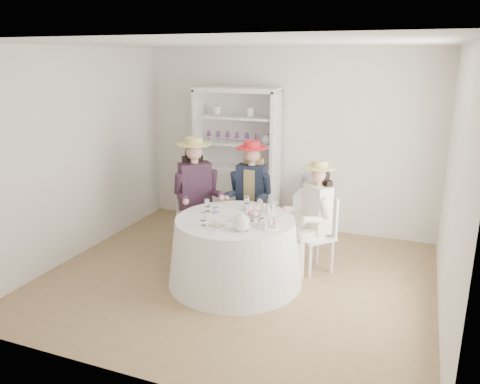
% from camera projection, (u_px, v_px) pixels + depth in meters
% --- Properties ---
extents(ground, '(4.50, 4.50, 0.00)m').
position_uv_depth(ground, '(237.00, 278.00, 5.64)').
color(ground, olive).
rests_on(ground, ground).
extents(ceiling, '(4.50, 4.50, 0.00)m').
position_uv_depth(ceiling, '(237.00, 43.00, 4.88)').
color(ceiling, white).
rests_on(ceiling, wall_back).
extents(wall_back, '(4.50, 0.00, 4.50)m').
position_uv_depth(wall_back, '(286.00, 140.00, 7.05)').
color(wall_back, white).
rests_on(wall_back, ground).
extents(wall_front, '(4.50, 0.00, 4.50)m').
position_uv_depth(wall_front, '(137.00, 226.00, 3.47)').
color(wall_front, white).
rests_on(wall_front, ground).
extents(wall_left, '(0.00, 4.50, 4.50)m').
position_uv_depth(wall_left, '(76.00, 154.00, 6.05)').
color(wall_left, white).
rests_on(wall_left, ground).
extents(wall_right, '(0.00, 4.50, 4.50)m').
position_uv_depth(wall_right, '(455.00, 188.00, 4.47)').
color(wall_right, white).
rests_on(wall_right, ground).
extents(tea_table, '(1.57, 1.57, 0.79)m').
position_uv_depth(tea_table, '(235.00, 250.00, 5.45)').
color(tea_table, white).
rests_on(tea_table, ground).
extents(hutch, '(1.31, 0.60, 2.13)m').
position_uv_depth(hutch, '(238.00, 178.00, 7.20)').
color(hutch, silver).
rests_on(hutch, ground).
extents(side_table, '(0.43, 0.43, 0.65)m').
position_uv_depth(side_table, '(310.00, 214.00, 6.91)').
color(side_table, silver).
rests_on(side_table, ground).
extents(hatbox, '(0.30, 0.30, 0.27)m').
position_uv_depth(hatbox, '(311.00, 184.00, 6.78)').
color(hatbox, black).
rests_on(hatbox, side_table).
extents(guest_left, '(0.66, 0.67, 1.57)m').
position_uv_depth(guest_left, '(196.00, 189.00, 6.14)').
color(guest_left, silver).
rests_on(guest_left, ground).
extents(guest_mid, '(0.54, 0.57, 1.50)m').
position_uv_depth(guest_mid, '(251.00, 189.00, 6.27)').
color(guest_mid, silver).
rests_on(guest_mid, ground).
extents(guest_right, '(0.59, 0.59, 1.39)m').
position_uv_depth(guest_right, '(316.00, 210.00, 5.62)').
color(guest_right, silver).
rests_on(guest_right, ground).
extents(spare_chair, '(0.50, 0.50, 1.01)m').
position_uv_depth(spare_chair, '(256.00, 200.00, 6.84)').
color(spare_chair, silver).
rests_on(spare_chair, ground).
extents(teacup_a, '(0.10, 0.10, 0.06)m').
position_uv_depth(teacup_a, '(216.00, 210.00, 5.51)').
color(teacup_a, white).
rests_on(teacup_a, tea_table).
extents(teacup_b, '(0.08, 0.08, 0.06)m').
position_uv_depth(teacup_b, '(246.00, 208.00, 5.61)').
color(teacup_b, white).
rests_on(teacup_b, tea_table).
extents(teacup_c, '(0.09, 0.09, 0.06)m').
position_uv_depth(teacup_c, '(259.00, 214.00, 5.40)').
color(teacup_c, white).
rests_on(teacup_c, tea_table).
extents(flower_bowl, '(0.25, 0.25, 0.05)m').
position_uv_depth(flower_bowl, '(251.00, 218.00, 5.26)').
color(flower_bowl, white).
rests_on(flower_bowl, tea_table).
extents(flower_arrangement, '(0.19, 0.19, 0.07)m').
position_uv_depth(flower_arrangement, '(252.00, 213.00, 5.22)').
color(flower_arrangement, pink).
rests_on(flower_arrangement, tea_table).
extents(table_teapot, '(0.26, 0.19, 0.20)m').
position_uv_depth(table_teapot, '(242.00, 223.00, 4.94)').
color(table_teapot, white).
rests_on(table_teapot, tea_table).
extents(sandwich_plate, '(0.24, 0.24, 0.05)m').
position_uv_depth(sandwich_plate, '(217.00, 226.00, 5.06)').
color(sandwich_plate, white).
rests_on(sandwich_plate, tea_table).
extents(cupcake_stand, '(0.26, 0.26, 0.24)m').
position_uv_depth(cupcake_stand, '(267.00, 219.00, 5.04)').
color(cupcake_stand, white).
rests_on(cupcake_stand, tea_table).
extents(stemware_set, '(0.88, 0.85, 0.15)m').
position_uv_depth(stemware_set, '(235.00, 212.00, 5.32)').
color(stemware_set, white).
rests_on(stemware_set, tea_table).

